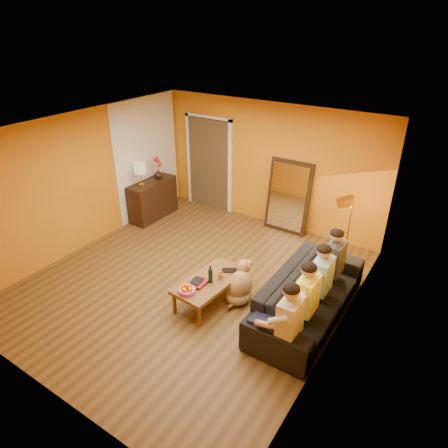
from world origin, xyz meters
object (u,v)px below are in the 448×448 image
Objects in this scene: person_far_left at (290,324)px; person_mid_right at (321,281)px; table_lamp at (140,175)px; person_far_right at (334,264)px; sideboard at (153,199)px; tumbler at (220,276)px; coffee_table at (210,290)px; floor_lamp at (347,239)px; person_mid_left at (307,301)px; sofa at (309,295)px; laptop at (231,272)px; wine_bottle at (210,274)px; vase at (158,174)px; mirror_frame at (288,197)px; dog at (241,282)px.

person_mid_right is (0.00, 1.10, 0.00)m from person_far_left.
table_lamp is 4.41m from person_far_right.
sideboard is 11.69× the size of tumbler.
floor_lamp is (1.52, 1.90, 0.51)m from coffee_table.
person_mid_right reaches higher than tumbler.
sofa is at bearing 106.11° from person_mid_left.
person_far_left is 12.08× the size of tumbler.
table_lamp reaches higher than laptop.
wine_bottle is (2.87, -1.56, -0.53)m from table_lamp.
coffee_table is 3.57m from vase.
laptop is (-1.37, -0.30, -0.18)m from person_mid_right.
wine_bottle reaches higher than tumbler.
sideboard is 0.97× the size of person_far_left.
person_mid_left is 4.80m from vase.
sideboard is 0.74m from table_lamp.
sideboard is at bearing 150.11° from tumbler.
floor_lamp is at bearing 5.12° from table_lamp.
table_lamp is at bearing 77.27° from sofa.
sideboard reaches higher than tumbler.
floor_lamp reaches higher than person_far_right.
sofa is 2.02× the size of person_far_left.
vase is at bearing 148.76° from coffee_table.
person_mid_left is at bearing -17.86° from table_lamp.
wine_bottle is (0.08, -2.94, -0.18)m from mirror_frame.
person_mid_right is (4.37, -1.16, 0.18)m from sideboard.
mirror_frame is 2.32m from person_far_right.
mirror_frame is at bearing 93.13° from tumbler.
wine_bottle is at bearing -149.51° from floor_lamp.
person_far_right is at bearing 39.90° from wine_bottle.
vase is at bearing 162.14° from person_mid_right.
dog is (-1.03, -0.26, -0.01)m from sofa.
laptop is (-1.37, 0.80, -0.18)m from person_far_left.
sofa is at bearing -16.52° from sideboard.
mirror_frame is 2.95m from wine_bottle.
person_far_left is at bearing -172.59° from sofa.
sideboard is at bearing 165.16° from person_mid_right.
person_mid_left is at bearing -90.00° from person_mid_right.
sofa is 2.02× the size of person_far_right.
dog is 1.50m from person_far_right.
floor_lamp is at bearing 90.96° from person_mid_left.
floor_lamp is at bearing 15.99° from laptop.
table_lamp is at bearing -90.00° from sideboard.
tumbler is at bearing 108.44° from sofa.
dog is (0.39, 0.29, 0.14)m from coffee_table.
laptop is at bearing -25.95° from sideboard.
coffee_table is at bearing -89.38° from mirror_frame.
wine_bottle is at bearing 165.16° from person_far_left.
dog is at bearing -147.59° from floor_lamp.
person_mid_left is 1.40m from laptop.
sideboard is at bearing 158.65° from floor_lamp.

